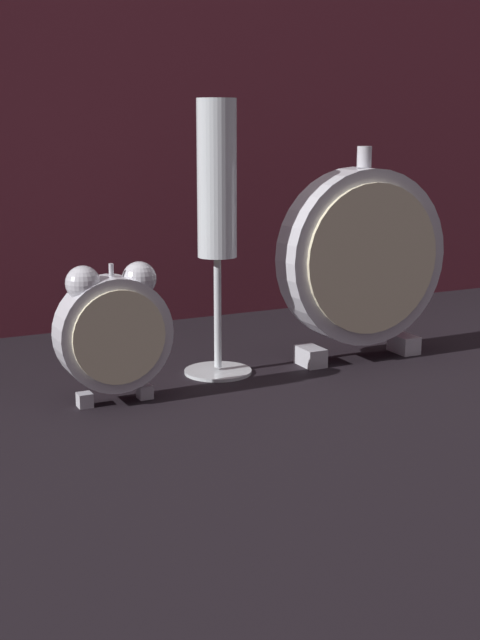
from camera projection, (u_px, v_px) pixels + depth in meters
ground_plane at (281, 397)px, 0.77m from camera, size 4.00×4.00×0.00m
alarm_clock_twin_bell at (113, 327)px, 0.74m from camera, size 0.10×0.03×0.12m
mantel_clock_silver at (362, 258)px, 0.87m from camera, size 0.17×0.04×0.21m
champagne_flute at (217, 205)px, 0.81m from camera, size 0.06×0.06×0.25m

